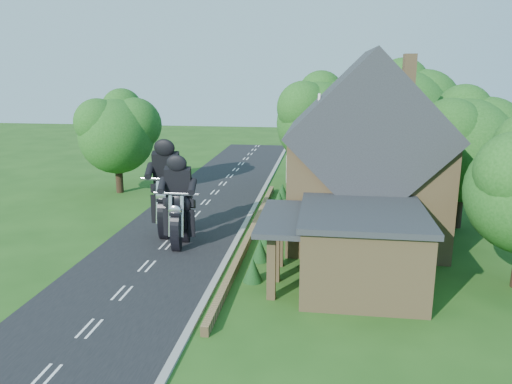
# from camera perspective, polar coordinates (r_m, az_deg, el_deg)

# --- Properties ---
(ground) EXTENTS (120.00, 120.00, 0.00)m
(ground) POSITION_cam_1_polar(r_m,az_deg,el_deg) (24.80, -12.36, -8.31)
(ground) COLOR #1E4814
(ground) RESTS_ON ground
(road) EXTENTS (7.00, 80.00, 0.02)m
(road) POSITION_cam_1_polar(r_m,az_deg,el_deg) (24.80, -12.36, -8.29)
(road) COLOR black
(road) RESTS_ON ground
(kerb) EXTENTS (0.30, 80.00, 0.12)m
(kerb) POSITION_cam_1_polar(r_m,az_deg,el_deg) (23.81, -3.99, -8.81)
(kerb) COLOR gray
(kerb) RESTS_ON ground
(garden_wall) EXTENTS (0.30, 22.00, 0.40)m
(garden_wall) POSITION_cam_1_polar(r_m,az_deg,el_deg) (28.25, -0.61, -4.77)
(garden_wall) COLOR olive
(garden_wall) RESTS_ON ground
(house) EXTENTS (9.54, 8.64, 10.24)m
(house) POSITION_cam_1_polar(r_m,az_deg,el_deg) (27.99, 12.34, 3.49)
(house) COLOR olive
(house) RESTS_ON ground
(annex) EXTENTS (7.05, 5.94, 3.44)m
(annex) POSITION_cam_1_polar(r_m,az_deg,el_deg) (22.03, 11.61, -6.22)
(annex) COLOR olive
(annex) RESTS_ON ground
(tree_house_right) EXTENTS (6.51, 6.00, 8.40)m
(tree_house_right) POSITION_cam_1_polar(r_m,az_deg,el_deg) (31.48, 23.37, 5.36)
(tree_house_right) COLOR black
(tree_house_right) RESTS_ON ground
(tree_behind_house) EXTENTS (7.81, 7.20, 10.08)m
(tree_behind_house) POSITION_cam_1_polar(r_m,az_deg,el_deg) (38.19, 17.00, 8.76)
(tree_behind_house) COLOR black
(tree_behind_house) RESTS_ON ground
(tree_behind_left) EXTENTS (6.94, 6.40, 9.16)m
(tree_behind_left) POSITION_cam_1_polar(r_m,az_deg,el_deg) (38.76, 7.81, 8.56)
(tree_behind_left) COLOR black
(tree_behind_left) RESTS_ON ground
(tree_far_road) EXTENTS (6.08, 5.60, 7.84)m
(tree_far_road) POSITION_cam_1_polar(r_m,az_deg,el_deg) (38.93, -15.12, 6.92)
(tree_far_road) COLOR black
(tree_far_road) RESTS_ON ground
(shrub_a) EXTENTS (0.90, 0.90, 1.10)m
(shrub_a) POSITION_cam_1_polar(r_m,az_deg,el_deg) (22.44, -0.37, -8.88)
(shrub_a) COLOR black
(shrub_a) RESTS_ON ground
(shrub_b) EXTENTS (0.90, 0.90, 1.10)m
(shrub_b) POSITION_cam_1_polar(r_m,az_deg,el_deg) (24.74, 0.48, -6.66)
(shrub_b) COLOR black
(shrub_b) RESTS_ON ground
(shrub_c) EXTENTS (0.90, 0.90, 1.10)m
(shrub_c) POSITION_cam_1_polar(r_m,az_deg,el_deg) (27.08, 1.17, -4.83)
(shrub_c) COLOR black
(shrub_c) RESTS_ON ground
(shrub_d) EXTENTS (0.90, 0.90, 1.10)m
(shrub_d) POSITION_cam_1_polar(r_m,az_deg,el_deg) (31.83, 2.25, -1.97)
(shrub_d) COLOR black
(shrub_d) RESTS_ON ground
(shrub_e) EXTENTS (0.90, 0.90, 1.10)m
(shrub_e) POSITION_cam_1_polar(r_m,az_deg,el_deg) (34.23, 2.67, -0.84)
(shrub_e) COLOR black
(shrub_e) RESTS_ON ground
(shrub_f) EXTENTS (0.90, 0.90, 1.10)m
(shrub_f) POSITION_cam_1_polar(r_m,az_deg,el_deg) (36.64, 3.04, 0.14)
(shrub_f) COLOR black
(shrub_f) RESTS_ON ground
(motorcycle_lead) EXTENTS (0.44, 1.62, 1.50)m
(motorcycle_lead) POSITION_cam_1_polar(r_m,az_deg,el_deg) (26.80, -8.64, -4.74)
(motorcycle_lead) COLOR black
(motorcycle_lead) RESTS_ON ground
(motorcycle_follow) EXTENTS (0.52, 1.80, 1.66)m
(motorcycle_follow) POSITION_cam_1_polar(r_m,az_deg,el_deg) (28.80, -9.94, -3.30)
(motorcycle_follow) COLOR black
(motorcycle_follow) RESTS_ON ground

